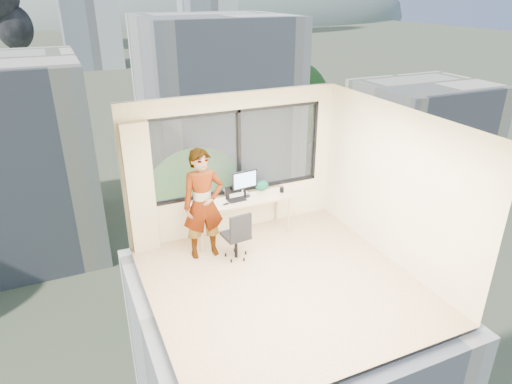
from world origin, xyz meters
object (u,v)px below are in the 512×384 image
desk (241,217)px  monitor (245,183)px  game_console (235,192)px  person (203,204)px  chair (236,234)px  laptop (236,194)px  handbag (262,185)px

desk → monitor: monitor is taller
desk → game_console: game_console is taller
person → monitor: person is taller
chair → laptop: laptop is taller
desk → monitor: size_ratio=3.59×
game_console → desk: bearing=-84.3°
laptop → handbag: (0.59, 0.20, -0.01)m
desk → person: (-0.82, -0.36, 0.58)m
monitor → laptop: bearing=-164.0°
game_console → handbag: size_ratio=1.33×
monitor → desk: bearing=-150.5°
laptop → game_console: bearing=70.4°
person → handbag: bearing=25.4°
chair → laptop: bearing=61.7°
person → game_console: 0.98m
game_console → monitor: bearing=-48.1°
chair → laptop: (0.28, 0.66, 0.40)m
desk → person: 1.07m
desk → handbag: 0.71m
chair → handbag: (0.87, 0.86, 0.40)m
monitor → person: bearing=-161.1°
person → monitor: size_ratio=3.81×
desk → chair: bearing=-119.3°
handbag → game_console: bearing=175.5°
person → game_console: size_ratio=5.55×
person → game_console: bearing=38.3°
handbag → chair: bearing=-138.0°
person → laptop: (0.72, 0.35, -0.10)m
game_console → person: bearing=-147.8°
chair → monitor: bearing=51.6°
desk → monitor: (0.10, 0.07, 0.63)m
laptop → chair: bearing=-114.8°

